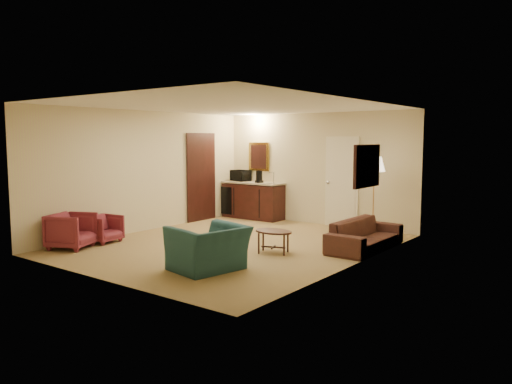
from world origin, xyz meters
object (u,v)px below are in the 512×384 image
rose_chair_far (72,229)px  coffee_table (273,242)px  teal_armchair (208,241)px  waste_bin (272,215)px  microwave (240,174)px  sofa (365,230)px  rose_chair_near (104,227)px  wetbar_cabinet (253,200)px  floor_lamp (373,197)px  coffee_maker (259,177)px

rose_chair_far → coffee_table: 3.69m
rose_chair_far → teal_armchair: bearing=-107.7°
coffee_table → waste_bin: (-2.00, 2.77, -0.05)m
rose_chair_far → microwave: bearing=-25.4°
sofa → rose_chair_far: size_ratio=2.57×
teal_armchair → rose_chair_near: size_ratio=1.79×
rose_chair_near → microwave: microwave is taller
microwave → wetbar_cabinet: bearing=5.4°
floor_lamp → coffee_maker: 3.19m
coffee_table → floor_lamp: size_ratio=0.42×
rose_chair_near → waste_bin: size_ratio=1.96×
teal_armchair → rose_chair_near: teal_armchair is taller
sofa → microwave: bearing=68.6°
coffee_table → waste_bin: coffee_table is taller
wetbar_cabinet → rose_chair_far: bearing=-96.0°
teal_armchair → floor_lamp: (0.89, 4.00, 0.37)m
floor_lamp → coffee_maker: bearing=173.8°
waste_bin → floor_lamp: bearing=-6.6°
wetbar_cabinet → teal_armchair: wetbar_cabinet is taller
wetbar_cabinet → coffee_maker: coffee_maker is taller
teal_armchair → microwave: microwave is taller
microwave → coffee_maker: bearing=2.0°
coffee_table → waste_bin: bearing=125.8°
wetbar_cabinet → coffee_table: (2.65, -2.87, -0.26)m
floor_lamp → coffee_maker: floor_lamp is taller
wetbar_cabinet → microwave: bearing=172.8°
rose_chair_near → floor_lamp: 5.40m
rose_chair_far → coffee_table: bearing=-83.4°
teal_armchair → waste_bin: bearing=-145.6°
teal_armchair → coffee_table: size_ratio=1.50×
teal_armchair → coffee_table: teal_armchair is taller
teal_armchair → microwave: (-2.98, 4.47, 0.63)m
wetbar_cabinet → rose_chair_near: 4.14m
teal_armchair → coffee_table: bearing=-173.6°
coffee_maker → rose_chair_near: bearing=-103.7°
teal_armchair → floor_lamp: bearing=178.5°
waste_bin → coffee_maker: bearing=176.4°
sofa → coffee_table: 1.71m
coffee_maker → coffee_table: bearing=-52.6°
sofa → teal_armchair: bearing=155.6°
sofa → rose_chair_far: 5.34m
microwave → sofa: bearing=-8.9°
wetbar_cabinet → teal_armchair: 5.09m
teal_armchair → rose_chair_near: 3.05m
coffee_maker → rose_chair_far: bearing=-102.2°
wetbar_cabinet → teal_armchair: size_ratio=1.57×
rose_chair_far → coffee_table: size_ratio=1.03×
coffee_maker → teal_armchair: bearing=-65.6°
teal_armchair → floor_lamp: floor_lamp is taller
waste_bin → wetbar_cabinet: bearing=171.3°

